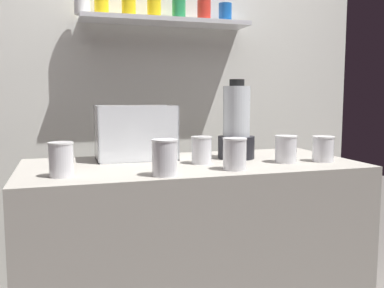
{
  "coord_description": "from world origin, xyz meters",
  "views": [
    {
      "loc": [
        -0.52,
        -1.69,
        1.18
      ],
      "look_at": [
        0.0,
        0.0,
        0.98
      ],
      "focal_mm": 39.42,
      "sensor_mm": 36.0,
      "label": 1
    }
  ],
  "objects_px": {
    "juice_cup_mango_far_left": "(61,161)",
    "juice_cup_orange_right": "(235,155)",
    "juice_cup_pomegranate_middle": "(202,151)",
    "juice_cup_pomegranate_rightmost": "(323,150)",
    "blender_pitcher": "(236,127)",
    "juice_cup_beet_far_right": "(286,150)",
    "carrot_display_bin": "(134,142)",
    "juice_cup_mango_left": "(165,160)"
  },
  "relations": [
    {
      "from": "juice_cup_pomegranate_rightmost",
      "to": "carrot_display_bin",
      "type": "bearing_deg",
      "value": 158.84
    },
    {
      "from": "carrot_display_bin",
      "to": "juice_cup_pomegranate_rightmost",
      "type": "relative_size",
      "value": 3.18
    },
    {
      "from": "carrot_display_bin",
      "to": "juice_cup_beet_far_right",
      "type": "bearing_deg",
      "value": -24.82
    },
    {
      "from": "juice_cup_orange_right",
      "to": "juice_cup_mango_left",
      "type": "bearing_deg",
      "value": -171.93
    },
    {
      "from": "carrot_display_bin",
      "to": "juice_cup_mango_far_left",
      "type": "relative_size",
      "value": 2.85
    },
    {
      "from": "juice_cup_orange_right",
      "to": "juice_cup_beet_far_right",
      "type": "xyz_separation_m",
      "value": [
        0.28,
        0.1,
        -0.01
      ]
    },
    {
      "from": "juice_cup_mango_left",
      "to": "juice_cup_orange_right",
      "type": "xyz_separation_m",
      "value": [
        0.29,
        0.04,
        0.0
      ]
    },
    {
      "from": "blender_pitcher",
      "to": "juice_cup_mango_left",
      "type": "bearing_deg",
      "value": -142.41
    },
    {
      "from": "juice_cup_mango_left",
      "to": "juice_cup_pomegranate_middle",
      "type": "xyz_separation_m",
      "value": [
        0.21,
        0.22,
        -0.0
      ]
    },
    {
      "from": "blender_pitcher",
      "to": "juice_cup_beet_far_right",
      "type": "distance_m",
      "value": 0.25
    },
    {
      "from": "carrot_display_bin",
      "to": "juice_cup_orange_right",
      "type": "relative_size",
      "value": 2.84
    },
    {
      "from": "juice_cup_pomegranate_middle",
      "to": "juice_cup_orange_right",
      "type": "distance_m",
      "value": 0.19
    },
    {
      "from": "juice_cup_mango_left",
      "to": "juice_cup_orange_right",
      "type": "relative_size",
      "value": 1.06
    },
    {
      "from": "juice_cup_mango_left",
      "to": "blender_pitcher",
      "type": "bearing_deg",
      "value": 37.59
    },
    {
      "from": "juice_cup_beet_far_right",
      "to": "carrot_display_bin",
      "type": "bearing_deg",
      "value": 155.18
    },
    {
      "from": "juice_cup_pomegranate_rightmost",
      "to": "juice_cup_beet_far_right",
      "type": "bearing_deg",
      "value": 173.19
    },
    {
      "from": "juice_cup_beet_far_right",
      "to": "juice_cup_pomegranate_rightmost",
      "type": "relative_size",
      "value": 1.05
    },
    {
      "from": "juice_cup_mango_left",
      "to": "juice_cup_pomegranate_middle",
      "type": "bearing_deg",
      "value": 45.82
    },
    {
      "from": "juice_cup_beet_far_right",
      "to": "juice_cup_mango_left",
      "type": "bearing_deg",
      "value": -166.09
    },
    {
      "from": "juice_cup_pomegranate_middle",
      "to": "juice_cup_pomegranate_rightmost",
      "type": "distance_m",
      "value": 0.53
    },
    {
      "from": "juice_cup_mango_far_left",
      "to": "blender_pitcher",
      "type": "bearing_deg",
      "value": 16.54
    },
    {
      "from": "juice_cup_mango_far_left",
      "to": "juice_cup_orange_right",
      "type": "bearing_deg",
      "value": -4.33
    },
    {
      "from": "juice_cup_mango_left",
      "to": "juice_cup_beet_far_right",
      "type": "relative_size",
      "value": 1.13
    },
    {
      "from": "blender_pitcher",
      "to": "juice_cup_beet_far_right",
      "type": "relative_size",
      "value": 3.09
    },
    {
      "from": "blender_pitcher",
      "to": "juice_cup_pomegranate_middle",
      "type": "relative_size",
      "value": 3.11
    },
    {
      "from": "blender_pitcher",
      "to": "juice_cup_beet_far_right",
      "type": "xyz_separation_m",
      "value": [
        0.15,
        -0.17,
        -0.09
      ]
    },
    {
      "from": "carrot_display_bin",
      "to": "juice_cup_orange_right",
      "type": "xyz_separation_m",
      "value": [
        0.32,
        -0.38,
        -0.02
      ]
    },
    {
      "from": "blender_pitcher",
      "to": "juice_cup_mango_left",
      "type": "distance_m",
      "value": 0.52
    },
    {
      "from": "carrot_display_bin",
      "to": "blender_pitcher",
      "type": "distance_m",
      "value": 0.46
    },
    {
      "from": "carrot_display_bin",
      "to": "juice_cup_beet_far_right",
      "type": "height_order",
      "value": "carrot_display_bin"
    },
    {
      "from": "juice_cup_mango_far_left",
      "to": "juice_cup_pomegranate_rightmost",
      "type": "bearing_deg",
      "value": 1.6
    },
    {
      "from": "blender_pitcher",
      "to": "juice_cup_pomegranate_rightmost",
      "type": "bearing_deg",
      "value": -31.08
    },
    {
      "from": "juice_cup_orange_right",
      "to": "juice_cup_beet_far_right",
      "type": "relative_size",
      "value": 1.06
    },
    {
      "from": "blender_pitcher",
      "to": "juice_cup_pomegranate_rightmost",
      "type": "xyz_separation_m",
      "value": [
        0.32,
        -0.19,
        -0.09
      ]
    },
    {
      "from": "juice_cup_mango_left",
      "to": "juice_cup_pomegranate_rightmost",
      "type": "relative_size",
      "value": 1.19
    },
    {
      "from": "juice_cup_pomegranate_middle",
      "to": "carrot_display_bin",
      "type": "bearing_deg",
      "value": 141.15
    },
    {
      "from": "carrot_display_bin",
      "to": "blender_pitcher",
      "type": "height_order",
      "value": "blender_pitcher"
    },
    {
      "from": "juice_cup_mango_far_left",
      "to": "juice_cup_orange_right",
      "type": "height_order",
      "value": "same"
    },
    {
      "from": "carrot_display_bin",
      "to": "juice_cup_beet_far_right",
      "type": "distance_m",
      "value": 0.66
    },
    {
      "from": "juice_cup_pomegranate_middle",
      "to": "juice_cup_pomegranate_rightmost",
      "type": "height_order",
      "value": "juice_cup_pomegranate_middle"
    },
    {
      "from": "blender_pitcher",
      "to": "juice_cup_pomegranate_middle",
      "type": "xyz_separation_m",
      "value": [
        -0.2,
        -0.1,
        -0.09
      ]
    },
    {
      "from": "juice_cup_mango_far_left",
      "to": "juice_cup_mango_left",
      "type": "distance_m",
      "value": 0.36
    }
  ]
}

